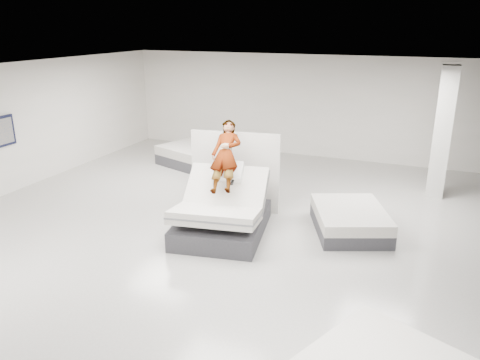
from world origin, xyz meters
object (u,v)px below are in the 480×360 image
Objects in this scene: person at (226,167)px; flat_bed_right_far at (350,220)px; remote at (232,182)px; divider_panel at (235,172)px; hero_bed at (222,214)px; flat_bed_left_far at (197,156)px; column at (442,133)px.

person is 0.75× the size of flat_bed_right_far.
flat_bed_right_far is at bearing 16.61° from remote.
divider_panel reaches higher than remote.
remote is (0.28, -0.31, -0.19)m from person.
hero_bed is at bearing -155.30° from flat_bed_right_far.
flat_bed_left_far is (-5.11, 3.05, 0.04)m from flat_bed_right_far.
remote is at bearing -54.60° from flat_bed_left_far.
divider_panel is 3.83m from flat_bed_left_far.
hero_bed is at bearing -56.77° from flat_bed_left_far.
flat_bed_left_far is at bearing 115.38° from remote.
divider_panel is 0.63× the size of column.
divider_panel is 2.74m from flat_bed_right_far.
flat_bed_left_far is 0.78× the size of column.
flat_bed_right_far is (2.45, 0.78, -1.07)m from person.
person is at bearing -87.15° from divider_panel.
remote is 0.06× the size of flat_bed_right_far.
hero_bed is 5.79m from column.
column reaches higher than flat_bed_right_far.
divider_panel is (-0.20, 0.97, -0.41)m from person.
divider_panel is at bearing 175.95° from flat_bed_right_far.
flat_bed_right_far is 0.69× the size of column.
person is at bearing -137.48° from column.
flat_bed_left_far is (-2.46, 2.86, -0.63)m from divider_panel.
hero_bed is 0.75m from remote.
divider_panel is at bearing 101.29° from hero_bed.
flat_bed_left_far is at bearing 178.94° from column.
person is 0.46m from remote.
hero_bed is 0.96m from person.
person is at bearing 100.02° from hero_bed.
column is (4.04, 3.71, 0.28)m from person.
remote reaches higher than flat_bed_left_far.
person reaches higher than divider_panel.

